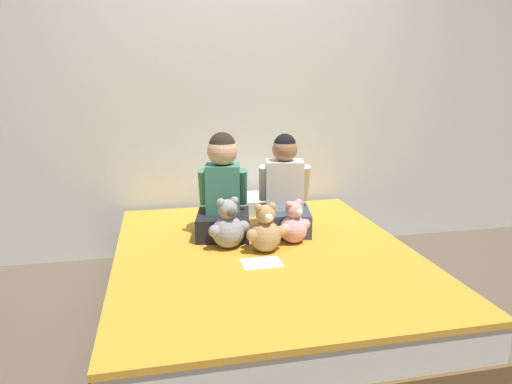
{
  "coord_description": "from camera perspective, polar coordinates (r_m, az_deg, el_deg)",
  "views": [
    {
      "loc": [
        -0.55,
        -2.35,
        1.33
      ],
      "look_at": [
        0.0,
        0.25,
        0.66
      ],
      "focal_mm": 32.0,
      "sensor_mm": 36.0,
      "label": 1
    }
  ],
  "objects": [
    {
      "name": "teddy_bear_held_by_left_child",
      "position": [
        2.6,
        -3.5,
        -4.36
      ],
      "size": [
        0.24,
        0.19,
        0.3
      ],
      "rotation": [
        0.0,
        0.0,
        0.24
      ],
      "color": "#939399",
      "rests_on": "bed"
    },
    {
      "name": "teddy_bear_held_by_right_child",
      "position": [
        2.69,
        4.74,
        -4.11
      ],
      "size": [
        0.2,
        0.16,
        0.26
      ],
      "rotation": [
        0.0,
        0.0,
        0.43
      ],
      "color": "#DBA3B2",
      "rests_on": "bed"
    },
    {
      "name": "bed",
      "position": [
        2.67,
        1.11,
        -11.1
      ],
      "size": [
        1.67,
        1.93,
        0.38
      ],
      "color": "brown",
      "rests_on": "ground_plane"
    },
    {
      "name": "child_on_right",
      "position": [
        2.86,
        3.57,
        -0.09
      ],
      "size": [
        0.37,
        0.38,
        0.61
      ],
      "rotation": [
        0.0,
        0.0,
        -0.2
      ],
      "color": "#384251",
      "rests_on": "bed"
    },
    {
      "name": "ground_plane",
      "position": [
        2.76,
        1.1,
        -14.59
      ],
      "size": [
        14.0,
        14.0,
        0.0
      ],
      "primitive_type": "plane",
      "color": "brown"
    },
    {
      "name": "teddy_bear_between_children",
      "position": [
        2.55,
        1.18,
        -4.94
      ],
      "size": [
        0.23,
        0.18,
        0.28
      ],
      "rotation": [
        0.0,
        0.0,
        0.15
      ],
      "color": "tan",
      "rests_on": "bed"
    },
    {
      "name": "child_on_left",
      "position": [
        2.78,
        -4.16,
        0.07
      ],
      "size": [
        0.37,
        0.37,
        0.63
      ],
      "rotation": [
        0.0,
        0.0,
        -0.18
      ],
      "color": "black",
      "rests_on": "bed"
    },
    {
      "name": "pillow_at_headboard",
      "position": [
        3.29,
        -1.91,
        -1.57
      ],
      "size": [
        0.46,
        0.33,
        0.11
      ],
      "color": "white",
      "rests_on": "bed"
    },
    {
      "name": "wall_behind_bed",
      "position": [
        3.44,
        -2.85,
        12.94
      ],
      "size": [
        8.0,
        0.06,
        2.5
      ],
      "color": "silver",
      "rests_on": "ground_plane"
    },
    {
      "name": "sign_card",
      "position": [
        2.43,
        0.69,
        -8.87
      ],
      "size": [
        0.21,
        0.15,
        0.0
      ],
      "color": "white",
      "rests_on": "bed"
    }
  ]
}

